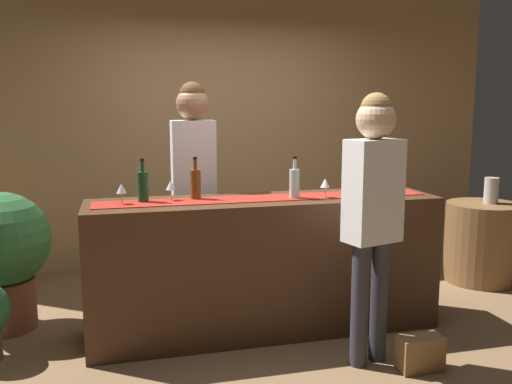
{
  "coord_description": "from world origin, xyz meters",
  "views": [
    {
      "loc": [
        -1.01,
        -3.71,
        1.65
      ],
      "look_at": [
        -0.07,
        0.0,
        1.03
      ],
      "focal_mm": 38.31,
      "sensor_mm": 36.0,
      "label": 1
    }
  ],
  "objects": [
    {
      "name": "wine_glass_mid_counter",
      "position": [
        -0.99,
        0.0,
        1.09
      ],
      "size": [
        0.07,
        0.07,
        0.14
      ],
      "color": "silver",
      "rests_on": "bar_counter"
    },
    {
      "name": "round_side_table",
      "position": [
        2.28,
        0.6,
        0.37
      ],
      "size": [
        0.68,
        0.68,
        0.74
      ],
      "primitive_type": "cylinder",
      "color": "brown",
      "rests_on": "ground"
    },
    {
      "name": "wine_bottle_clear",
      "position": [
        0.21,
        -0.05,
        1.1
      ],
      "size": [
        0.07,
        0.07,
        0.3
      ],
      "color": "#B2C6C1",
      "rests_on": "bar_counter"
    },
    {
      "name": "wine_bottle_green",
      "position": [
        -0.85,
        0.06,
        1.1
      ],
      "size": [
        0.07,
        0.07,
        0.3
      ],
      "color": "#194723",
      "rests_on": "bar_counter"
    },
    {
      "name": "vase_on_side_table",
      "position": [
        2.34,
        0.59,
        0.86
      ],
      "size": [
        0.13,
        0.13,
        0.24
      ],
      "primitive_type": "cylinder",
      "color": "#B7B2A8",
      "rests_on": "round_side_table"
    },
    {
      "name": "ground_plane",
      "position": [
        0.0,
        0.0,
        0.0
      ],
      "size": [
        10.0,
        10.0,
        0.0
      ],
      "primitive_type": "plane",
      "color": "brown"
    },
    {
      "name": "handbag",
      "position": [
        0.78,
        -0.85,
        0.11
      ],
      "size": [
        0.28,
        0.14,
        0.22
      ],
      "primitive_type": "cube",
      "color": "olive",
      "rests_on": "ground"
    },
    {
      "name": "wine_bottle_amber",
      "position": [
        -0.48,
        0.09,
        1.1
      ],
      "size": [
        0.07,
        0.07,
        0.3
      ],
      "color": "brown",
      "rests_on": "bar_counter"
    },
    {
      "name": "counter_runner_cloth",
      "position": [
        0.0,
        0.0,
        0.99
      ],
      "size": [
        2.39,
        0.28,
        0.01
      ],
      "primitive_type": "cube",
      "color": "maroon",
      "rests_on": "bar_counter"
    },
    {
      "name": "bar_counter",
      "position": [
        0.0,
        0.0,
        0.49
      ],
      "size": [
        2.51,
        0.6,
        0.98
      ],
      "primitive_type": "cube",
      "color": "#472B19",
      "rests_on": "ground"
    },
    {
      "name": "wine_glass_far_end",
      "position": [
        0.42,
        -0.09,
        1.09
      ],
      "size": [
        0.07,
        0.07,
        0.14
      ],
      "color": "silver",
      "rests_on": "bar_counter"
    },
    {
      "name": "customer_sipping",
      "position": [
        0.51,
        -0.67,
        1.07
      ],
      "size": [
        0.38,
        0.28,
        1.72
      ],
      "rotation": [
        0.0,
        0.0,
        0.27
      ],
      "color": "#33333D",
      "rests_on": "ground"
    },
    {
      "name": "wine_glass_near_customer",
      "position": [
        -0.66,
        0.07,
        1.09
      ],
      "size": [
        0.07,
        0.07,
        0.14
      ],
      "color": "silver",
      "rests_on": "bar_counter"
    },
    {
      "name": "bartender",
      "position": [
        -0.43,
        0.58,
        1.15
      ],
      "size": [
        0.34,
        0.26,
        1.82
      ],
      "rotation": [
        0.0,
        0.0,
        3.14
      ],
      "color": "#26262B",
      "rests_on": "ground"
    },
    {
      "name": "potted_plant_tall",
      "position": [
        -1.86,
        0.49,
        0.59
      ],
      "size": [
        0.7,
        0.7,
        1.03
      ],
      "color": "brown",
      "rests_on": "ground"
    },
    {
      "name": "back_wall",
      "position": [
        0.0,
        1.9,
        1.45
      ],
      "size": [
        6.0,
        0.12,
        2.9
      ],
      "primitive_type": "cube",
      "color": "tan",
      "rests_on": "ground"
    }
  ]
}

